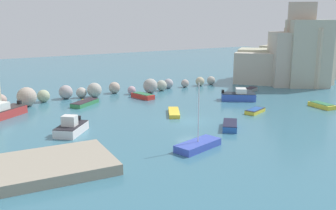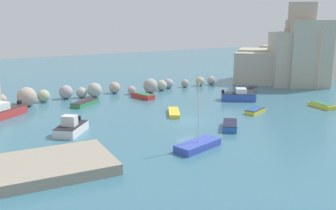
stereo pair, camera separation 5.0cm
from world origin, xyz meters
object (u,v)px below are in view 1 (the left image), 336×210
object	(u,v)px
moored_boat_5	(230,125)
moored_boat_7	(255,111)
moored_boat_8	(71,128)
moored_boat_10	(143,96)
moored_boat_9	(250,89)
moored_boat_3	(239,96)
moored_boat_2	(174,113)
moored_boat_6	(38,181)
channel_buoy	(83,101)
moored_boat_4	(85,103)
stone_dock	(51,165)
moored_boat_1	(3,112)
moored_boat_11	(322,105)
moored_boat_0	(198,145)

from	to	relation	value
moored_boat_5	moored_boat_7	world-z (taller)	moored_boat_5
moored_boat_8	moored_boat_10	world-z (taller)	moored_boat_8
moored_boat_5	moored_boat_9	bearing A→B (deg)	172.28
moored_boat_3	moored_boat_5	xyz separation A→B (m)	(-10.13, -10.37, -0.30)
moored_boat_2	moored_boat_8	bearing A→B (deg)	-55.16
moored_boat_3	moored_boat_6	bearing A→B (deg)	-119.37
channel_buoy	moored_boat_4	world-z (taller)	moored_boat_4
moored_boat_2	moored_boat_6	xyz separation A→B (m)	(-18.83, -12.26, 0.08)
stone_dock	moored_boat_2	world-z (taller)	stone_dock
stone_dock	moored_boat_1	world-z (taller)	moored_boat_1
moored_boat_7	moored_boat_11	xyz separation A→B (m)	(9.49, -2.34, 0.03)
channel_buoy	moored_boat_9	bearing A→B (deg)	-12.38
stone_dock	moored_boat_1	xyz separation A→B (m)	(-0.82, 19.11, 0.25)
moored_boat_10	channel_buoy	bearing A→B (deg)	-115.31
moored_boat_5	moored_boat_9	xyz separation A→B (m)	(16.22, 14.55, -0.07)
moored_boat_4	moored_boat_0	bearing A→B (deg)	-118.56
moored_boat_1	moored_boat_2	xyz separation A→B (m)	(18.14, -9.12, -0.44)
moored_boat_2	moored_boat_3	distance (m)	12.29
channel_buoy	moored_boat_3	xyz separation A→B (m)	(19.55, -9.81, 0.39)
moored_boat_4	moored_boat_10	xyz separation A→B (m)	(8.71, -0.06, 0.06)
moored_boat_5	moored_boat_7	bearing A→B (deg)	158.29
moored_boat_0	moored_boat_4	size ratio (longest dim) A/B	1.35
channel_buoy	moored_boat_11	bearing A→B (deg)	-35.86
moored_boat_0	moored_boat_11	distance (m)	23.64
moored_boat_3	moored_boat_11	distance (m)	11.03
channel_buoy	moored_boat_9	xyz separation A→B (m)	(25.64, -5.63, 0.02)
moored_boat_5	channel_buoy	bearing A→B (deg)	-114.60
moored_boat_3	moored_boat_7	bearing A→B (deg)	-79.13
moored_boat_6	moored_boat_11	distance (m)	37.75
moored_boat_10	moored_boat_5	bearing A→B (deg)	-11.33
moored_boat_0	moored_boat_10	xyz separation A→B (m)	(5.61, 21.99, -0.00)
stone_dock	moored_boat_1	size ratio (longest dim) A/B	1.60
stone_dock	moored_boat_7	distance (m)	26.91
moored_boat_6	moored_boat_2	bearing A→B (deg)	-131.57
channel_buoy	moored_boat_1	xyz separation A→B (m)	(-10.68, -2.83, 0.41)
moored_boat_4	moored_boat_9	xyz separation A→B (m)	(25.90, -4.04, -0.01)
moored_boat_5	moored_boat_10	world-z (taller)	moored_boat_10
moored_boat_10	moored_boat_11	xyz separation A→B (m)	(17.52, -17.13, -0.06)
channel_buoy	moored_boat_4	distance (m)	1.61
moored_boat_0	moored_boat_9	xyz separation A→B (m)	(22.80, 18.00, -0.07)
channel_buoy	moored_boat_7	xyz separation A→B (m)	(16.49, -16.43, 0.00)
moored_boat_7	moored_boat_8	size ratio (longest dim) A/B	0.74
moored_boat_0	moored_boat_2	distance (m)	12.56
moored_boat_7	moored_boat_0	bearing A→B (deg)	-172.59
moored_boat_3	moored_boat_0	bearing A→B (deg)	-104.75
stone_dock	moored_boat_5	distance (m)	19.35
stone_dock	moored_boat_6	size ratio (longest dim) A/B	2.78
moored_boat_0	moored_boat_4	world-z (taller)	moored_boat_0
moored_boat_1	moored_boat_3	size ratio (longest dim) A/B	1.16
moored_boat_3	moored_boat_4	size ratio (longest dim) A/B	1.12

